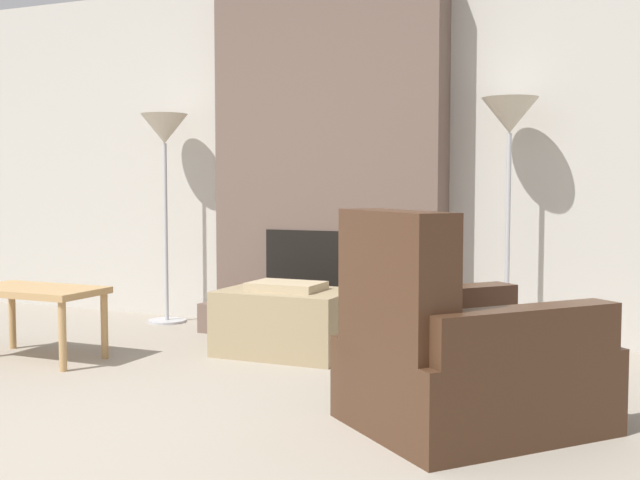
{
  "coord_description": "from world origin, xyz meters",
  "views": [
    {
      "loc": [
        2.26,
        -2.31,
        1.07
      ],
      "look_at": [
        0.0,
        2.82,
        0.68
      ],
      "focal_mm": 45.0,
      "sensor_mm": 36.0,
      "label": 1
    }
  ],
  "objects_px": {
    "armchair": "(457,366)",
    "side_table": "(35,297)",
    "ottoman": "(287,321)",
    "floor_lamp_left": "(165,142)",
    "floor_lamp_right": "(509,132)"
  },
  "relations": [
    {
      "from": "floor_lamp_left",
      "to": "floor_lamp_right",
      "type": "relative_size",
      "value": 0.99
    },
    {
      "from": "floor_lamp_right",
      "to": "ottoman",
      "type": "bearing_deg",
      "value": -151.41
    },
    {
      "from": "floor_lamp_left",
      "to": "floor_lamp_right",
      "type": "bearing_deg",
      "value": 0.0
    },
    {
      "from": "ottoman",
      "to": "floor_lamp_left",
      "type": "distance_m",
      "value": 1.92
    },
    {
      "from": "armchair",
      "to": "floor_lamp_left",
      "type": "xyz_separation_m",
      "value": [
        -2.72,
        1.75,
        1.11
      ]
    },
    {
      "from": "side_table",
      "to": "floor_lamp_right",
      "type": "distance_m",
      "value": 3.12
    },
    {
      "from": "side_table",
      "to": "ottoman",
      "type": "bearing_deg",
      "value": 29.19
    },
    {
      "from": "side_table",
      "to": "floor_lamp_left",
      "type": "distance_m",
      "value": 1.74
    },
    {
      "from": "ottoman",
      "to": "floor_lamp_right",
      "type": "height_order",
      "value": "floor_lamp_right"
    },
    {
      "from": "ottoman",
      "to": "side_table",
      "type": "relative_size",
      "value": 0.99
    },
    {
      "from": "ottoman",
      "to": "floor_lamp_left",
      "type": "xyz_separation_m",
      "value": [
        -1.37,
        0.68,
        1.18
      ]
    },
    {
      "from": "floor_lamp_left",
      "to": "armchair",
      "type": "bearing_deg",
      "value": -32.68
    },
    {
      "from": "armchair",
      "to": "floor_lamp_right",
      "type": "height_order",
      "value": "floor_lamp_right"
    },
    {
      "from": "ottoman",
      "to": "floor_lamp_right",
      "type": "xyz_separation_m",
      "value": [
        1.24,
        0.68,
        1.19
      ]
    },
    {
      "from": "armchair",
      "to": "side_table",
      "type": "distance_m",
      "value": 2.72
    }
  ]
}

